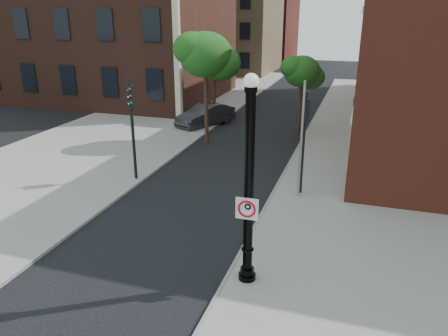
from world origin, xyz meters
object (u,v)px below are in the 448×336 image
(traffic_signal_left, at_px, (131,114))
(traffic_signal_right, at_px, (304,127))
(lamppost, at_px, (249,194))
(no_parking_sign, at_px, (247,209))
(parked_car, at_px, (206,115))

(traffic_signal_left, height_order, traffic_signal_right, traffic_signal_left)
(traffic_signal_left, bearing_deg, lamppost, -21.25)
(traffic_signal_left, bearing_deg, no_parking_sign, -21.96)
(lamppost, height_order, traffic_signal_left, lamppost)
(no_parking_sign, bearing_deg, traffic_signal_left, 136.82)
(lamppost, height_order, no_parking_sign, lamppost)
(no_parking_sign, distance_m, traffic_signal_left, 9.46)
(parked_car, bearing_deg, traffic_signal_left, -63.11)
(parked_car, distance_m, traffic_signal_left, 10.85)
(lamppost, relative_size, parked_car, 1.36)
(traffic_signal_right, bearing_deg, lamppost, -118.52)
(traffic_signal_left, relative_size, traffic_signal_right, 1.05)
(no_parking_sign, distance_m, parked_car, 18.53)
(lamppost, bearing_deg, traffic_signal_right, 85.74)
(no_parking_sign, distance_m, traffic_signal_right, 7.05)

